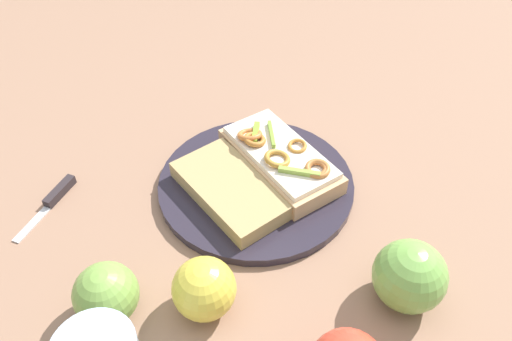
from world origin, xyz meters
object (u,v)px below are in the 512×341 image
object	(u,v)px
sandwich	(281,159)
knife	(53,199)
apple_0	(204,289)
apple_1	(410,276)
bread_slice_side	(229,187)
apple_3	(106,294)
plate	(256,184)

from	to	relation	value
sandwich	knife	xyz separation A→B (m)	(0.16, 0.28, -0.03)
apple_0	knife	size ratio (longest dim) A/B	0.65
apple_1	bread_slice_side	bearing A→B (deg)	14.07
apple_0	apple_1	size ratio (longest dim) A/B	0.87
apple_0	apple_3	size ratio (longest dim) A/B	1.00
apple_0	sandwich	bearing A→B (deg)	-62.80
bread_slice_side	apple_1	bearing A→B (deg)	15.57
plate	apple_3	size ratio (longest dim) A/B	3.81
plate	apple_3	xyz separation A→B (m)	(-0.05, 0.25, 0.03)
bread_slice_side	knife	bearing A→B (deg)	-127.30
bread_slice_side	knife	size ratio (longest dim) A/B	1.51
apple_3	apple_0	bearing A→B (deg)	-125.57
bread_slice_side	knife	xyz separation A→B (m)	(0.15, 0.19, -0.02)
bread_slice_side	sandwich	bearing A→B (deg)	86.18
sandwich	apple_1	size ratio (longest dim) A/B	2.36
plate	apple_3	distance (m)	0.26
knife	apple_0	bearing A→B (deg)	75.69
sandwich	apple_3	size ratio (longest dim) A/B	2.72
sandwich	apple_0	distance (m)	0.23
apple_0	knife	world-z (taller)	apple_0
bread_slice_side	apple_1	size ratio (longest dim) A/B	2.02
apple_3	knife	world-z (taller)	apple_3
apple_0	knife	xyz separation A→B (m)	(0.27, 0.07, -0.03)
apple_0	bread_slice_side	bearing A→B (deg)	-46.50
sandwich	apple_3	distance (m)	0.30
apple_1	apple_3	world-z (taller)	apple_1
plate	bread_slice_side	size ratio (longest dim) A/B	1.64
apple_1	apple_0	bearing A→B (deg)	53.84
apple_0	apple_1	bearing A→B (deg)	-126.16
apple_3	bread_slice_side	bearing A→B (deg)	-75.63
plate	apple_1	size ratio (longest dim) A/B	3.31
knife	bread_slice_side	bearing A→B (deg)	112.62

